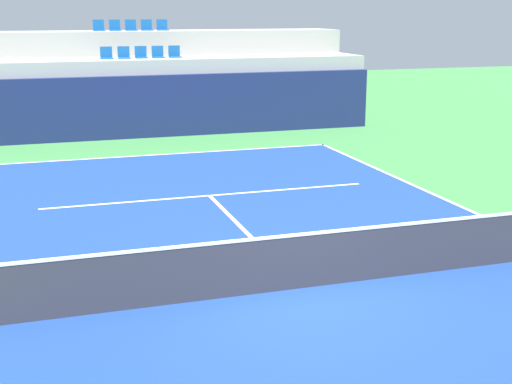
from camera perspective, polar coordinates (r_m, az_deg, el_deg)
ground_plane at (r=12.04m, az=3.72°, el=-7.76°), size 80.00×80.00×0.00m
court_surface at (r=12.03m, az=3.72°, el=-7.73°), size 11.00×24.00×0.01m
baseline_far at (r=23.13m, az=-7.12°, el=3.05°), size 11.00×0.10×0.00m
service_line_far at (r=17.84m, az=-3.77°, el=-0.29°), size 8.26×0.10×0.00m
centre_service_line at (r=14.87m, az=-0.77°, el=-3.28°), size 0.10×6.40×0.00m
back_wall at (r=26.23m, az=-8.59°, el=6.81°), size 17.28×0.30×2.25m
stands_tier_lower at (r=27.52m, az=-9.07°, el=7.70°), size 17.28×2.40×2.78m
stands_tier_upper at (r=29.84m, az=-9.83°, el=9.09°), size 17.28×2.40×3.72m
seating_row_lower at (r=27.48m, az=-9.23°, el=10.86°), size 3.01×0.44×0.44m
seating_row_upper at (r=29.82m, az=-10.02°, el=12.91°), size 3.01×0.44×0.44m
tennis_net at (r=11.85m, az=3.76°, el=-5.48°), size 11.08×0.08×1.07m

